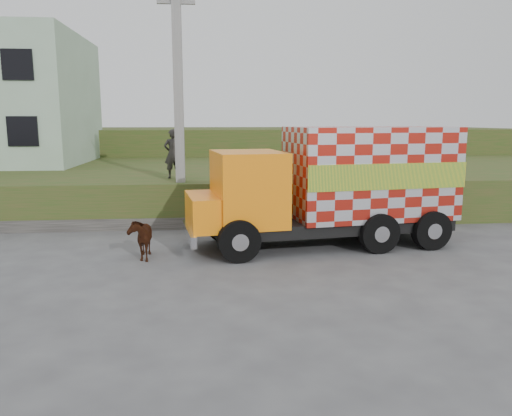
{
  "coord_description": "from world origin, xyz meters",
  "views": [
    {
      "loc": [
        -0.06,
        -12.12,
        3.54
      ],
      "look_at": [
        1.14,
        0.52,
        1.3
      ],
      "focal_mm": 35.0,
      "sensor_mm": 36.0,
      "label": 1
    }
  ],
  "objects": [
    {
      "name": "embankment_far",
      "position": [
        0.0,
        22.0,
        1.5
      ],
      "size": [
        40.0,
        12.0,
        3.0
      ],
      "primitive_type": "cube",
      "color": "#2C4D19",
      "rests_on": "ground"
    },
    {
      "name": "embankment",
      "position": [
        0.0,
        10.0,
        0.75
      ],
      "size": [
        40.0,
        12.0,
        1.5
      ],
      "primitive_type": "cube",
      "color": "#2C4D19",
      "rests_on": "ground"
    },
    {
      "name": "retaining_strip",
      "position": [
        -2.0,
        4.2,
        0.2
      ],
      "size": [
        16.0,
        0.5,
        0.4
      ],
      "primitive_type": "cube",
      "color": "#595651",
      "rests_on": "ground"
    },
    {
      "name": "ground",
      "position": [
        0.0,
        0.0,
        0.0
      ],
      "size": [
        120.0,
        120.0,
        0.0
      ],
      "primitive_type": "plane",
      "color": "#474749",
      "rests_on": "ground"
    },
    {
      "name": "utility_pole",
      "position": [
        -1.0,
        4.6,
        4.08
      ],
      "size": [
        1.2,
        0.3,
        8.0
      ],
      "color": "gray",
      "rests_on": "ground"
    },
    {
      "name": "cow",
      "position": [
        -1.86,
        0.69,
        0.55
      ],
      "size": [
        0.72,
        1.36,
        1.11
      ],
      "primitive_type": "imported",
      "rotation": [
        0.0,
        0.0,
        0.09
      ],
      "color": "#35110D",
      "rests_on": "ground"
    },
    {
      "name": "pedestrian",
      "position": [
        -1.32,
        5.78,
        2.37
      ],
      "size": [
        0.73,
        0.6,
        1.74
      ],
      "primitive_type": "imported",
      "rotation": [
        0.0,
        0.0,
        3.48
      ],
      "color": "#2F2D2A",
      "rests_on": "embankment"
    },
    {
      "name": "cargo_truck",
      "position": [
        3.52,
        1.62,
        1.73
      ],
      "size": [
        7.78,
        3.5,
        3.35
      ],
      "rotation": [
        0.0,
        0.0,
        0.14
      ],
      "color": "black",
      "rests_on": "ground"
    }
  ]
}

